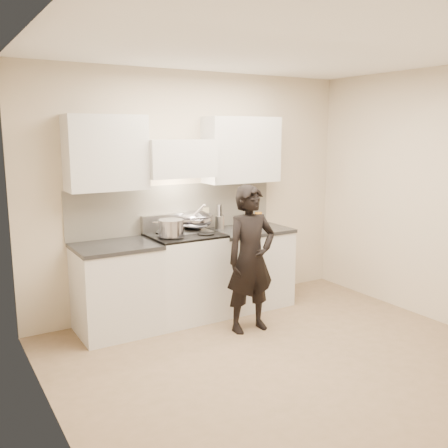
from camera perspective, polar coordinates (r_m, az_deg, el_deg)
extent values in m
plane|color=#896F55|center=(4.71, 7.12, -15.15)|extent=(4.00, 4.00, 0.00)
cube|color=beige|center=(5.76, -3.36, 3.69)|extent=(4.00, 0.04, 2.70)
cube|color=beige|center=(3.45, -19.49, -1.53)|extent=(0.04, 3.50, 2.70)
cube|color=beige|center=(5.75, 23.36, 2.83)|extent=(0.04, 3.50, 2.70)
cube|color=white|center=(4.30, 7.99, 19.20)|extent=(4.00, 3.50, 0.02)
cube|color=beige|center=(5.66, -5.52, 1.85)|extent=(2.50, 0.02, 0.53)
cube|color=#B9B9B9|center=(5.63, -5.79, 0.20)|extent=(0.76, 0.08, 0.20)
cube|color=silver|center=(5.41, -5.25, 7.48)|extent=(0.76, 0.40, 0.40)
cylinder|color=#A2A2B3|center=(5.27, -4.36, 5.44)|extent=(0.66, 0.02, 0.02)
cube|color=silver|center=(5.85, 2.01, 8.47)|extent=(0.90, 0.33, 0.75)
cube|color=silver|center=(5.15, -13.34, 7.92)|extent=(0.80, 0.33, 0.75)
cube|color=beige|center=(5.84, -2.09, 1.31)|extent=(0.08, 0.01, 0.12)
cube|color=silver|center=(5.52, -4.45, -6.06)|extent=(0.76, 0.65, 0.92)
cube|color=black|center=(5.41, -4.53, -1.26)|extent=(0.76, 0.65, 0.02)
cube|color=silver|center=(5.58, -3.61, -0.74)|extent=(0.36, 0.34, 0.01)
cylinder|color=#A2A2B3|center=(5.19, -3.04, -3.48)|extent=(0.62, 0.02, 0.02)
cylinder|color=black|center=(5.20, -5.57, -1.55)|extent=(0.18, 0.18, 0.01)
cylinder|color=black|center=(5.36, -2.09, -1.14)|extent=(0.18, 0.18, 0.01)
cylinder|color=black|center=(5.46, -6.92, -0.98)|extent=(0.18, 0.18, 0.01)
cylinder|color=black|center=(5.62, -3.57, -0.61)|extent=(0.18, 0.18, 0.01)
cube|color=silver|center=(5.93, 2.77, -5.08)|extent=(0.90, 0.65, 0.88)
cube|color=black|center=(5.82, 2.81, -0.71)|extent=(0.92, 0.67, 0.04)
cube|color=silver|center=(5.25, -12.16, -7.41)|extent=(0.80, 0.65, 0.88)
cube|color=black|center=(5.13, -12.35, -2.51)|extent=(0.82, 0.67, 0.04)
ellipsoid|color=#A2A2B3|center=(5.58, -3.29, 0.49)|extent=(0.38, 0.38, 0.21)
torus|color=#A2A2B3|center=(5.57, -3.29, 0.99)|extent=(0.40, 0.40, 0.02)
ellipsoid|color=#F1E6C5|center=(5.59, -3.28, 0.38)|extent=(0.22, 0.22, 0.10)
cylinder|color=silver|center=(5.41, -3.06, 1.38)|extent=(0.06, 0.28, 0.20)
cylinder|color=#A2A2B3|center=(5.22, -6.06, -0.44)|extent=(0.34, 0.34, 0.18)
cube|color=#A2A2B3|center=(5.20, -7.82, 0.21)|extent=(0.06, 0.04, 0.01)
cube|color=#A2A2B3|center=(5.22, -4.34, 0.33)|extent=(0.06, 0.04, 0.01)
cylinder|color=#B9B9B9|center=(5.80, -0.51, 0.20)|extent=(0.10, 0.10, 0.15)
cylinder|color=black|center=(5.80, -0.31, 0.94)|extent=(0.01, 0.01, 0.26)
cylinder|color=silver|center=(5.81, -0.46, 0.96)|extent=(0.01, 0.01, 0.26)
cylinder|color=#B9B9B9|center=(5.81, -0.64, 0.95)|extent=(0.01, 0.01, 0.26)
cylinder|color=black|center=(5.79, -0.74, 0.93)|extent=(0.01, 0.01, 0.26)
cylinder|color=#B9B9B9|center=(5.78, -0.71, 0.90)|extent=(0.01, 0.01, 0.26)
cylinder|color=silver|center=(5.77, -0.55, 0.88)|extent=(0.01, 0.01, 0.26)
cylinder|color=black|center=(5.77, -0.37, 0.89)|extent=(0.01, 0.01, 0.26)
cylinder|color=#B9B9B9|center=(5.79, -0.27, 0.91)|extent=(0.01, 0.01, 0.26)
cylinder|color=#D5550A|center=(5.91, 1.31, -0.05)|extent=(0.03, 0.03, 0.06)
cylinder|color=#D80008|center=(5.90, 1.32, 0.33)|extent=(0.04, 0.04, 0.02)
cylinder|color=orange|center=(6.05, 3.96, 0.64)|extent=(0.09, 0.09, 0.15)
imported|color=black|center=(5.09, 3.07, -4.02)|extent=(0.56, 0.38, 1.51)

